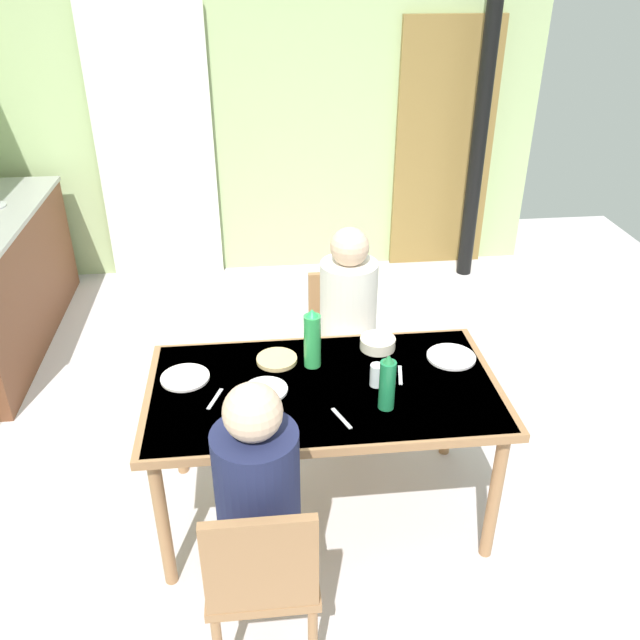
{
  "coord_description": "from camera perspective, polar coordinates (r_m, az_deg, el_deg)",
  "views": [
    {
      "loc": [
        -0.06,
        -2.58,
        2.43
      ],
      "look_at": [
        0.2,
        -0.06,
        0.99
      ],
      "focal_mm": 37.05,
      "sensor_mm": 36.0,
      "label": 1
    }
  ],
  "objects": [
    {
      "name": "ground_plane",
      "position": [
        3.55,
        -3.5,
        -13.79
      ],
      "size": [
        7.1,
        7.1,
        0.0
      ],
      "primitive_type": "plane",
      "color": "silver"
    },
    {
      "name": "wall_back",
      "position": [
        5.44,
        -5.51,
        17.02
      ],
      "size": [
        4.52,
        0.1,
        2.53
      ],
      "primitive_type": "cube",
      "color": "#A9C083",
      "rests_on": "ground_plane"
    },
    {
      "name": "door_wooden",
      "position": [
        5.65,
        10.64,
        14.39
      ],
      "size": [
        0.8,
        0.05,
        2.0
      ],
      "primitive_type": "cube",
      "color": "olive",
      "rests_on": "ground_plane"
    },
    {
      "name": "stove_pipe_column",
      "position": [
        5.39,
        13.74,
        16.25
      ],
      "size": [
        0.12,
        0.12,
        2.53
      ],
      "primitive_type": "cylinder",
      "color": "black",
      "rests_on": "ground_plane"
    },
    {
      "name": "curtain_panel",
      "position": [
        5.44,
        -14.02,
        14.12
      ],
      "size": [
        0.9,
        0.03,
        2.12
      ],
      "primitive_type": "cube",
      "color": "white",
      "rests_on": "ground_plane"
    },
    {
      "name": "dining_table",
      "position": [
        2.97,
        0.31,
        -6.83
      ],
      "size": [
        1.56,
        0.84,
        0.74
      ],
      "color": "#9D6F47",
      "rests_on": "ground_plane"
    },
    {
      "name": "chair_near_diner",
      "position": [
        2.51,
        -5.03,
        -21.02
      ],
      "size": [
        0.4,
        0.4,
        0.87
      ],
      "color": "#9D6F47",
      "rests_on": "ground_plane"
    },
    {
      "name": "chair_far_diner",
      "position": [
        3.72,
        2.09,
        -1.75
      ],
      "size": [
        0.4,
        0.4,
        0.87
      ],
      "rotation": [
        0.0,
        0.0,
        3.14
      ],
      "color": "#9D6F47",
      "rests_on": "ground_plane"
    },
    {
      "name": "person_near_diner",
      "position": [
        2.39,
        -5.43,
        -14.16
      ],
      "size": [
        0.3,
        0.37,
        0.77
      ],
      "color": "#142D4A",
      "rests_on": "ground_plane"
    },
    {
      "name": "person_far_diner",
      "position": [
        3.46,
        2.49,
        1.1
      ],
      "size": [
        0.3,
        0.37,
        0.77
      ],
      "rotation": [
        0.0,
        0.0,
        3.14
      ],
      "color": "silver",
      "rests_on": "ground_plane"
    },
    {
      "name": "water_bottle_green_near",
      "position": [
        2.74,
        5.83,
        -5.46
      ],
      "size": [
        0.07,
        0.07,
        0.26
      ],
      "color": "#1D7945",
      "rests_on": "dining_table"
    },
    {
      "name": "water_bottle_green_far",
      "position": [
        2.99,
        -0.67,
        -1.68
      ],
      "size": [
        0.08,
        0.08,
        0.29
      ],
      "color": "green",
      "rests_on": "dining_table"
    },
    {
      "name": "serving_bowl_center",
      "position": [
        3.18,
        5.01,
        -2.0
      ],
      "size": [
        0.17,
        0.17,
        0.05
      ],
      "primitive_type": "cylinder",
      "color": "beige",
      "rests_on": "dining_table"
    },
    {
      "name": "dinner_plate_near_left",
      "position": [
        2.9,
        -4.72,
        -6.02
      ],
      "size": [
        0.19,
        0.19,
        0.01
      ],
      "primitive_type": "cylinder",
      "color": "white",
      "rests_on": "dining_table"
    },
    {
      "name": "dinner_plate_near_right",
      "position": [
        3.03,
        -11.57,
        -4.89
      ],
      "size": [
        0.22,
        0.22,
        0.01
      ],
      "primitive_type": "cylinder",
      "color": "white",
      "rests_on": "dining_table"
    },
    {
      "name": "dinner_plate_far_center",
      "position": [
        3.17,
        11.27,
        -3.14
      ],
      "size": [
        0.23,
        0.23,
        0.01
      ],
      "primitive_type": "cylinder",
      "color": "white",
      "rests_on": "dining_table"
    },
    {
      "name": "drinking_glass_by_near_diner",
      "position": [
        2.91,
        4.92,
        -4.76
      ],
      "size": [
        0.06,
        0.06,
        0.1
      ],
      "primitive_type": "cylinder",
      "color": "silver",
      "rests_on": "dining_table"
    },
    {
      "name": "bread_plate_sliced",
      "position": [
        3.09,
        -3.75,
        -3.42
      ],
      "size": [
        0.19,
        0.19,
        0.02
      ],
      "primitive_type": "cylinder",
      "color": "#DBB77A",
      "rests_on": "dining_table"
    },
    {
      "name": "cutlery_knife_near",
      "position": [
        2.74,
        1.87,
        -8.49
      ],
      "size": [
        0.07,
        0.14,
        0.0
      ],
      "primitive_type": "cube",
      "rotation": [
        0.0,
        0.0,
        1.96
      ],
      "color": "silver",
      "rests_on": "dining_table"
    },
    {
      "name": "cutlery_fork_near",
      "position": [
        2.88,
        -9.05,
        -6.74
      ],
      "size": [
        0.07,
        0.15,
        0.0
      ],
      "primitive_type": "cube",
      "rotation": [
        0.0,
        0.0,
        1.21
      ],
      "color": "silver",
      "rests_on": "dining_table"
    },
    {
      "name": "cutlery_knife_far",
      "position": [
        3.01,
        6.94,
        -4.74
      ],
      "size": [
        0.04,
        0.15,
        0.0
      ],
      "primitive_type": "cube",
      "rotation": [
        0.0,
        0.0,
        1.39
      ],
      "color": "silver",
      "rests_on": "dining_table"
    }
  ]
}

